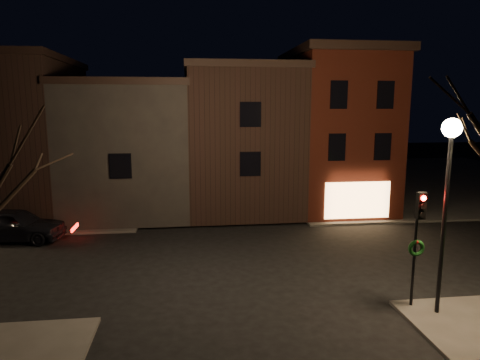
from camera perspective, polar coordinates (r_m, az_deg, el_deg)
ground at (r=19.91m, az=-0.70°, el=-10.68°), size 120.00×120.00×0.00m
sidewalk_far_right at (r=44.93m, az=22.49°, el=0.19°), size 30.00×30.00×0.12m
corner_building at (r=29.80m, az=12.79°, el=6.54°), size 6.50×8.50×10.50m
row_building_a at (r=29.34m, az=-0.04°, el=5.62°), size 7.30×10.30×9.40m
row_building_b at (r=29.40m, az=-14.25°, el=4.35°), size 7.80×10.30×8.40m
row_building_c at (r=31.11m, az=-27.73°, el=5.20°), size 7.30×10.30×9.90m
street_lamp_near at (r=15.11m, az=26.10°, el=2.01°), size 0.60×0.60×6.48m
traffic_signal at (r=15.67m, az=22.62°, el=-6.36°), size 0.58×0.38×4.05m
parked_car_a at (r=25.36m, az=-27.85°, el=-5.29°), size 5.29×2.71×1.72m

